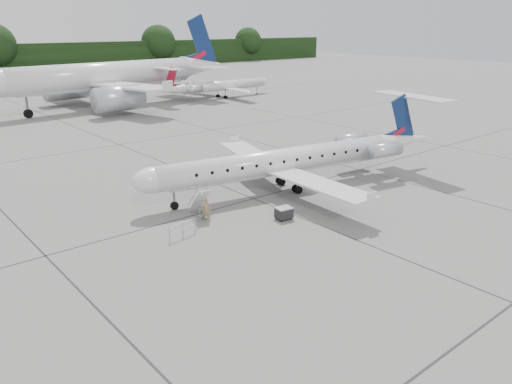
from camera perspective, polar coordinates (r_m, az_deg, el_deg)
ground at (r=37.06m, az=10.93°, el=-2.35°), size 320.00×320.00×0.00m
main_regional_jet at (r=40.36m, az=2.68°, el=4.88°), size 30.11×23.96×6.95m
airstair at (r=35.74m, az=-6.48°, el=-1.06°), size 1.20×2.19×2.18m
passenger at (r=34.80m, az=-5.68°, el=-2.05°), size 0.71×0.64×1.64m
safety_railing at (r=32.45m, az=-8.35°, el=-4.34°), size 2.18×0.43×1.00m
baggage_cart at (r=35.10m, az=3.21°, el=-2.41°), size 1.20×1.02×0.94m
bg_narrowbody at (r=85.67m, az=-17.08°, el=14.00°), size 43.72×33.64×14.62m
bg_regional_right at (r=95.02m, az=-3.55°, el=12.58°), size 24.33×17.97×6.21m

